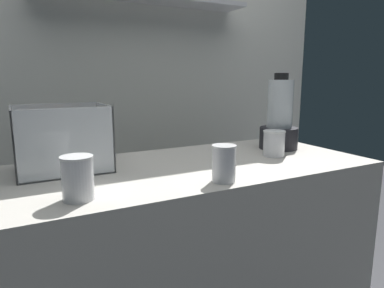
% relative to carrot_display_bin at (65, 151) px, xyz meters
% --- Properties ---
extents(counter, '(1.40, 0.64, 0.90)m').
position_rel_carrot_display_bin_xyz_m(counter, '(0.44, -0.14, -0.52)').
color(counter, beige).
rests_on(counter, ground_plane).
extents(back_wall_unit, '(2.60, 0.24, 2.50)m').
position_rel_carrot_display_bin_xyz_m(back_wall_unit, '(0.44, 0.63, 0.29)').
color(back_wall_unit, silver).
rests_on(back_wall_unit, ground_plane).
extents(carrot_display_bin, '(0.32, 0.24, 0.23)m').
position_rel_carrot_display_bin_xyz_m(carrot_display_bin, '(0.00, 0.00, 0.00)').
color(carrot_display_bin, white).
rests_on(carrot_display_bin, counter).
extents(blender_pitcher, '(0.18, 0.18, 0.35)m').
position_rel_carrot_display_bin_xyz_m(blender_pitcher, '(0.95, -0.06, 0.06)').
color(blender_pitcher, black).
rests_on(blender_pitcher, counter).
extents(juice_cup_beet_far_left, '(0.09, 0.09, 0.12)m').
position_rel_carrot_display_bin_xyz_m(juice_cup_beet_far_left, '(-0.01, -0.34, -0.02)').
color(juice_cup_beet_far_left, white).
rests_on(juice_cup_beet_far_left, counter).
extents(juice_cup_pomegranate_left, '(0.08, 0.08, 0.12)m').
position_rel_carrot_display_bin_xyz_m(juice_cup_pomegranate_left, '(0.43, -0.38, -0.02)').
color(juice_cup_pomegranate_left, white).
rests_on(juice_cup_pomegranate_left, counter).
extents(juice_cup_orange_middle, '(0.09, 0.09, 0.11)m').
position_rel_carrot_display_bin_xyz_m(juice_cup_orange_middle, '(0.82, -0.17, -0.02)').
color(juice_cup_orange_middle, white).
rests_on(juice_cup_orange_middle, counter).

